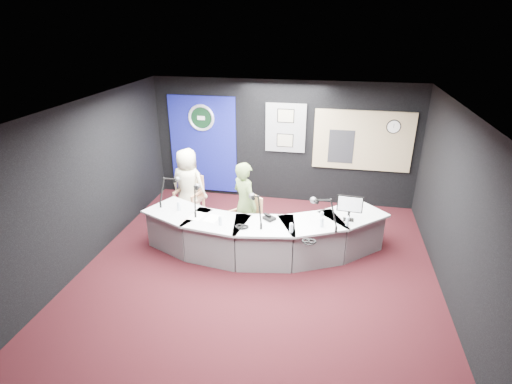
% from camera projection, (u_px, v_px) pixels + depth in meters
% --- Properties ---
extents(ground, '(6.00, 6.00, 0.00)m').
position_uv_depth(ground, '(258.00, 269.00, 6.96)').
color(ground, black).
rests_on(ground, ground).
extents(ceiling, '(6.00, 6.00, 0.02)m').
position_uv_depth(ceiling, '(259.00, 108.00, 5.83)').
color(ceiling, silver).
rests_on(ceiling, ground).
extents(wall_back, '(6.00, 0.02, 2.80)m').
position_uv_depth(wall_back, '(283.00, 143.00, 9.09)').
color(wall_back, black).
rests_on(wall_back, ground).
extents(wall_front, '(6.00, 0.02, 2.80)m').
position_uv_depth(wall_front, '(199.00, 326.00, 3.70)').
color(wall_front, black).
rests_on(wall_front, ground).
extents(wall_left, '(0.02, 6.00, 2.80)m').
position_uv_depth(wall_left, '(89.00, 182.00, 6.92)').
color(wall_left, black).
rests_on(wall_left, ground).
extents(wall_right, '(0.02, 6.00, 2.80)m').
position_uv_depth(wall_right, '(459.00, 212.00, 5.87)').
color(wall_right, black).
rests_on(wall_right, ground).
extents(broadcast_desk, '(4.50, 1.90, 0.75)m').
position_uv_depth(broadcast_desk, '(261.00, 234.00, 7.31)').
color(broadcast_desk, '#B4B7B9').
rests_on(broadcast_desk, ground).
extents(backdrop_panel, '(1.60, 0.05, 2.30)m').
position_uv_depth(backdrop_panel, '(203.00, 145.00, 9.46)').
color(backdrop_panel, navy).
rests_on(backdrop_panel, wall_back).
extents(agency_seal, '(0.63, 0.07, 0.63)m').
position_uv_depth(agency_seal, '(201.00, 118.00, 9.16)').
color(agency_seal, silver).
rests_on(agency_seal, backdrop_panel).
extents(seal_center, '(0.48, 0.01, 0.48)m').
position_uv_depth(seal_center, '(201.00, 118.00, 9.17)').
color(seal_center, black).
rests_on(seal_center, backdrop_panel).
extents(pinboard, '(0.90, 0.04, 1.10)m').
position_uv_depth(pinboard, '(285.00, 128.00, 8.92)').
color(pinboard, slate).
rests_on(pinboard, wall_back).
extents(framed_photo_upper, '(0.34, 0.02, 0.27)m').
position_uv_depth(framed_photo_upper, '(286.00, 116.00, 8.78)').
color(framed_photo_upper, gray).
rests_on(framed_photo_upper, pinboard).
extents(framed_photo_lower, '(0.34, 0.02, 0.27)m').
position_uv_depth(framed_photo_lower, '(285.00, 140.00, 9.00)').
color(framed_photo_lower, gray).
rests_on(framed_photo_lower, pinboard).
extents(booth_window_frame, '(2.12, 0.06, 1.32)m').
position_uv_depth(booth_window_frame, '(363.00, 141.00, 8.70)').
color(booth_window_frame, tan).
rests_on(booth_window_frame, wall_back).
extents(booth_glow, '(2.00, 0.02, 1.20)m').
position_uv_depth(booth_glow, '(363.00, 141.00, 8.69)').
color(booth_glow, '#FFD5A1').
rests_on(booth_glow, booth_window_frame).
extents(equipment_rack, '(0.55, 0.02, 0.75)m').
position_uv_depth(equipment_rack, '(341.00, 147.00, 8.81)').
color(equipment_rack, black).
rests_on(equipment_rack, booth_window_frame).
extents(wall_clock, '(0.28, 0.01, 0.28)m').
position_uv_depth(wall_clock, '(394.00, 127.00, 8.43)').
color(wall_clock, white).
rests_on(wall_clock, booth_window_frame).
extents(armchair_left, '(0.73, 0.73, 1.05)m').
position_uv_depth(armchair_left, '(189.00, 196.00, 8.49)').
color(armchair_left, tan).
rests_on(armchair_left, ground).
extents(armchair_right, '(0.82, 0.82, 1.04)m').
position_uv_depth(armchair_right, '(245.00, 219.00, 7.56)').
color(armchair_right, tan).
rests_on(armchair_right, ground).
extents(draped_jacket, '(0.51, 0.24, 0.70)m').
position_uv_depth(draped_jacket, '(188.00, 188.00, 8.68)').
color(draped_jacket, slate).
rests_on(draped_jacket, armchair_left).
extents(person_man, '(0.84, 0.61, 1.58)m').
position_uv_depth(person_man, '(188.00, 185.00, 8.38)').
color(person_man, beige).
rests_on(person_man, ground).
extents(person_woman, '(0.71, 0.69, 1.65)m').
position_uv_depth(person_woman, '(245.00, 204.00, 7.44)').
color(person_woman, '#5D753D').
rests_on(person_woman, ground).
extents(computer_monitor, '(0.42, 0.06, 0.29)m').
position_uv_depth(computer_monitor, '(350.00, 204.00, 6.89)').
color(computer_monitor, black).
rests_on(computer_monitor, broadcast_desk).
extents(desk_phone, '(0.25, 0.24, 0.05)m').
position_uv_depth(desk_phone, '(269.00, 218.00, 7.03)').
color(desk_phone, black).
rests_on(desk_phone, broadcast_desk).
extents(headphones_near, '(0.23, 0.23, 0.04)m').
position_uv_depth(headphones_near, '(309.00, 241.00, 6.32)').
color(headphones_near, black).
rests_on(headphones_near, broadcast_desk).
extents(headphones_far, '(0.21, 0.21, 0.04)m').
position_uv_depth(headphones_far, '(242.00, 227.00, 6.76)').
color(headphones_far, black).
rests_on(headphones_far, broadcast_desk).
extents(paper_stack, '(0.30, 0.38, 0.00)m').
position_uv_depth(paper_stack, '(197.00, 216.00, 7.15)').
color(paper_stack, white).
rests_on(paper_stack, broadcast_desk).
extents(notepad, '(0.28, 0.35, 0.00)m').
position_uv_depth(notepad, '(212.00, 218.00, 7.07)').
color(notepad, white).
rests_on(notepad, broadcast_desk).
extents(boom_mic_a, '(0.25, 0.73, 0.60)m').
position_uv_depth(boom_mic_a, '(169.00, 187.00, 7.63)').
color(boom_mic_a, black).
rests_on(boom_mic_a, broadcast_desk).
extents(boom_mic_b, '(0.27, 0.72, 0.60)m').
position_uv_depth(boom_mic_b, '(196.00, 195.00, 7.28)').
color(boom_mic_b, black).
rests_on(boom_mic_b, broadcast_desk).
extents(boom_mic_c, '(0.39, 0.68, 0.60)m').
position_uv_depth(boom_mic_c, '(256.00, 205.00, 6.88)').
color(boom_mic_c, black).
rests_on(boom_mic_c, broadcast_desk).
extents(boom_mic_d, '(0.54, 0.57, 0.60)m').
position_uv_depth(boom_mic_d, '(325.00, 209.00, 6.75)').
color(boom_mic_d, black).
rests_on(boom_mic_d, broadcast_desk).
extents(water_bottles, '(3.11, 0.58, 0.18)m').
position_uv_depth(water_bottles, '(258.00, 217.00, 6.92)').
color(water_bottles, silver).
rests_on(water_bottles, broadcast_desk).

